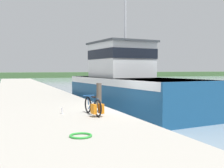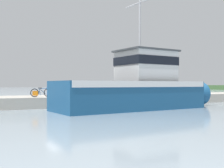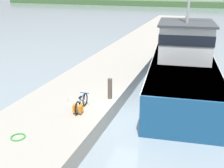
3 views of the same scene
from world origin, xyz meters
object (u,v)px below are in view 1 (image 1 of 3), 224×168
at_px(fishing_boat_main, 127,84).
at_px(bicycle_touring, 94,107).
at_px(mooring_post, 99,95).
at_px(water_bottle_on_curb, 62,111).

height_order(fishing_boat_main, bicycle_touring, fishing_boat_main).
bearing_deg(mooring_post, bicycle_touring, -113.18).
xyz_separation_m(bicycle_touring, mooring_post, (0.80, 1.86, 0.22)).
bearing_deg(water_bottle_on_curb, fishing_boat_main, 46.91).
relative_size(bicycle_touring, water_bottle_on_curb, 6.87).
relative_size(bicycle_touring, mooring_post, 1.52).
xyz_separation_m(fishing_boat_main, water_bottle_on_curb, (-5.03, -5.38, -0.66)).
bearing_deg(bicycle_touring, mooring_post, 62.60).
distance_m(bicycle_touring, mooring_post, 2.04).
xyz_separation_m(mooring_post, water_bottle_on_curb, (-1.82, -1.09, -0.42)).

